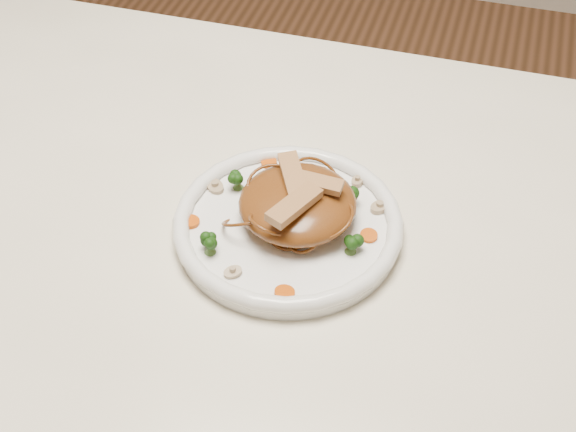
# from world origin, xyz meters

# --- Properties ---
(table) EXTENTS (1.20, 0.80, 0.75)m
(table) POSITION_xyz_m (0.00, 0.00, 0.65)
(table) COLOR white
(table) RESTS_ON ground
(plate) EXTENTS (0.34, 0.34, 0.02)m
(plate) POSITION_xyz_m (0.08, -0.04, 0.76)
(plate) COLOR white
(plate) RESTS_ON table
(noodle_mound) EXTENTS (0.18, 0.18, 0.05)m
(noodle_mound) POSITION_xyz_m (0.08, -0.02, 0.79)
(noodle_mound) COLOR brown
(noodle_mound) RESTS_ON plate
(chicken_a) EXTENTS (0.06, 0.02, 0.01)m
(chicken_a) POSITION_xyz_m (0.10, -0.01, 0.82)
(chicken_a) COLOR tan
(chicken_a) RESTS_ON noodle_mound
(chicken_b) EXTENTS (0.05, 0.07, 0.01)m
(chicken_b) POSITION_xyz_m (0.07, -0.01, 0.82)
(chicken_b) COLOR tan
(chicken_b) RESTS_ON noodle_mound
(chicken_c) EXTENTS (0.05, 0.08, 0.01)m
(chicken_c) POSITION_xyz_m (0.09, -0.06, 0.82)
(chicken_c) COLOR tan
(chicken_c) RESTS_ON noodle_mound
(broccoli_0) EXTENTS (0.03, 0.03, 0.03)m
(broccoli_0) POSITION_xyz_m (0.14, 0.02, 0.78)
(broccoli_0) COLOR #16410D
(broccoli_0) RESTS_ON plate
(broccoli_1) EXTENTS (0.03, 0.03, 0.03)m
(broccoli_1) POSITION_xyz_m (-0.00, 0.01, 0.78)
(broccoli_1) COLOR #16410D
(broccoli_1) RESTS_ON plate
(broccoli_2) EXTENTS (0.03, 0.03, 0.03)m
(broccoli_2) POSITION_xyz_m (0.00, -0.10, 0.78)
(broccoli_2) COLOR #16410D
(broccoli_2) RESTS_ON plate
(broccoli_3) EXTENTS (0.03, 0.03, 0.03)m
(broccoli_3) POSITION_xyz_m (0.16, -0.06, 0.78)
(broccoli_3) COLOR #16410D
(broccoli_3) RESTS_ON plate
(carrot_0) EXTENTS (0.03, 0.03, 0.00)m
(carrot_0) POSITION_xyz_m (0.13, 0.03, 0.77)
(carrot_0) COLOR #C94F07
(carrot_0) RESTS_ON plate
(carrot_1) EXTENTS (0.03, 0.03, 0.00)m
(carrot_1) POSITION_xyz_m (-0.04, -0.07, 0.77)
(carrot_1) COLOR #C94F07
(carrot_1) RESTS_ON plate
(carrot_2) EXTENTS (0.03, 0.03, 0.00)m
(carrot_2) POSITION_xyz_m (0.17, -0.03, 0.77)
(carrot_2) COLOR #C94F07
(carrot_2) RESTS_ON plate
(carrot_3) EXTENTS (0.03, 0.03, 0.00)m
(carrot_3) POSITION_xyz_m (0.02, 0.06, 0.77)
(carrot_3) COLOR #C94F07
(carrot_3) RESTS_ON plate
(carrot_4) EXTENTS (0.03, 0.03, 0.00)m
(carrot_4) POSITION_xyz_m (0.10, -0.14, 0.77)
(carrot_4) COLOR #C94F07
(carrot_4) RESTS_ON plate
(mushroom_0) EXTENTS (0.03, 0.03, 0.01)m
(mushroom_0) POSITION_xyz_m (0.04, -0.13, 0.77)
(mushroom_0) COLOR tan
(mushroom_0) RESTS_ON plate
(mushroom_1) EXTENTS (0.04, 0.04, 0.01)m
(mushroom_1) POSITION_xyz_m (0.17, 0.02, 0.77)
(mushroom_1) COLOR tan
(mushroom_1) RESTS_ON plate
(mushroom_2) EXTENTS (0.04, 0.04, 0.01)m
(mushroom_2) POSITION_xyz_m (-0.03, 0.00, 0.77)
(mushroom_2) COLOR tan
(mushroom_2) RESTS_ON plate
(mushroom_3) EXTENTS (0.02, 0.02, 0.01)m
(mushroom_3) POSITION_xyz_m (0.14, 0.06, 0.77)
(mushroom_3) COLOR tan
(mushroom_3) RESTS_ON plate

